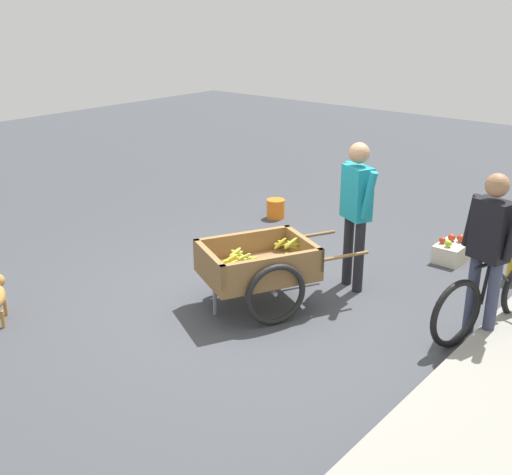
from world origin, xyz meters
TOP-DOWN VIEW (x-y plane):
  - ground_plane at (0.00, 0.00)m, footprint 24.00×24.00m
  - fruit_cart at (0.02, 0.06)m, footprint 1.82×1.41m
  - vendor_person at (-1.00, 0.56)m, footprint 0.33×0.54m
  - bicycle at (-0.98, 2.10)m, footprint 1.61×0.61m
  - cyclist_person at (-0.84, 2.06)m, footprint 0.29×0.55m
  - plastic_bucket at (-2.35, -1.58)m, footprint 0.26×0.26m
  - apple_crate at (-2.43, 1.09)m, footprint 0.44×0.32m

SIDE VIEW (x-z plane):
  - ground_plane at x=0.00m, z-range 0.00..0.00m
  - apple_crate at x=-2.43m, z-range -0.04..0.28m
  - plastic_bucket at x=-2.35m, z-range 0.00..0.28m
  - bicycle at x=-0.98m, z-range -0.07..0.78m
  - fruit_cart at x=0.02m, z-range 0.09..0.78m
  - cyclist_person at x=-0.84m, z-range 0.15..1.74m
  - vendor_person at x=-1.00m, z-range 0.16..1.79m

